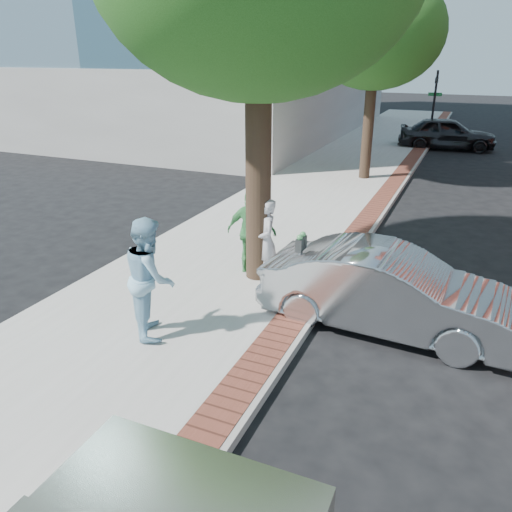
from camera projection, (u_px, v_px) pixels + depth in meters
The scene contains 13 objects.
ground at pixel (247, 328), 9.04m from camera, with size 120.00×120.00×0.00m, color black.
sidewalk at pixel (307, 203), 16.36m from camera, with size 5.00×60.00×0.15m, color #9E9991.
brick_strip at pixel (374, 208), 15.51m from camera, with size 0.60×60.00×0.01m, color brown.
curb at pixel (385, 212), 15.41m from camera, with size 0.10×60.00×0.15m, color gray.
office_base at pixel (205, 97), 31.78m from camera, with size 18.20×22.20×4.00m, color gray.
signal_near at pixel (434, 101), 26.51m from camera, with size 0.70×0.15×3.80m.
tree_far at pixel (376, 32), 17.40m from camera, with size 4.80×4.80×7.14m.
parking_meter at pixel (301, 255), 9.13m from camera, with size 0.12×0.32×1.47m.
person_gray at pixel (266, 240), 10.35m from camera, with size 0.63×0.42×1.74m, color #A1A2A6.
person_officer at pixel (150, 277), 8.28m from camera, with size 1.00×0.78×2.06m, color #8CBED8.
person_green at pixel (252, 232), 10.69m from camera, with size 1.09×0.45×1.86m, color #449752.
sedan_silver at pixel (388, 291), 8.80m from camera, with size 1.57×4.49×1.48m, color #AAADB1.
bg_car at pixel (447, 133), 25.55m from camera, with size 1.92×4.76×1.62m, color black.
Camera 1 is at (3.32, -7.15, 4.63)m, focal length 35.00 mm.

